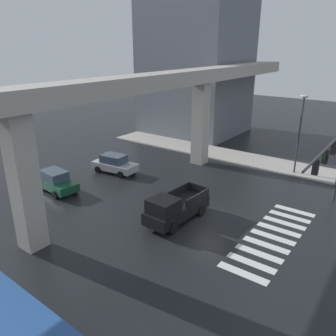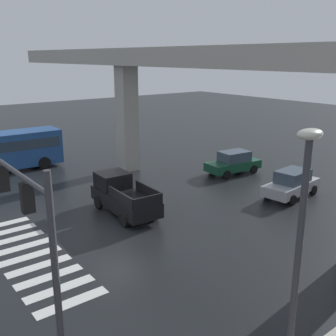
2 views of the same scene
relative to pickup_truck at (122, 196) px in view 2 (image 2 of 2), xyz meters
The scene contains 8 objects.
ground_plane 2.71m from the pickup_truck, 36.65° to the right, with size 120.00×120.00×0.00m, color black.
crosswalk_stripes 6.49m from the pickup_truck, 71.64° to the right, with size 9.35×2.80×0.01m.
elevated_overpass 8.79m from the pickup_truck, 68.06° to the left, with size 53.94×2.29×9.22m.
pickup_truck is the anchor object (origin of this frame).
sedan_dark_green 10.93m from the pickup_truck, 98.24° to the left, with size 2.29×4.45×1.72m.
sedan_silver 10.82m from the pickup_truck, 66.51° to the left, with size 2.31×4.46×1.72m.
traffic_signal_mast 10.87m from the pickup_truck, 51.00° to the right, with size 10.89×0.32×6.20m.
street_lamp_near_corner 14.88m from the pickup_truck, 14.98° to the right, with size 0.44×0.70×7.24m.
Camera 2 is at (16.57, -9.53, 8.68)m, focal length 42.55 mm.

